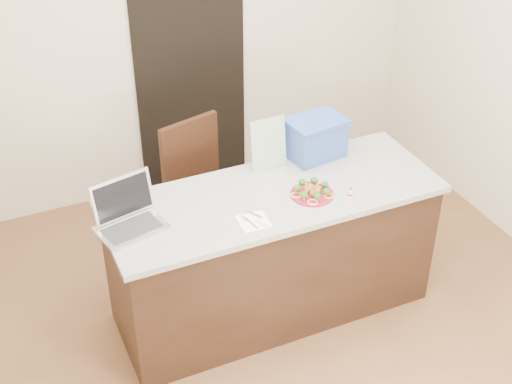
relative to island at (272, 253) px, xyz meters
name	(u,v)px	position (x,y,z in m)	size (l,w,h in m)	color
ground	(288,331)	(0.00, -0.25, -0.46)	(4.00, 4.00, 0.00)	brown
room_shell	(296,107)	(0.00, -0.25, 1.16)	(4.00, 4.00, 4.00)	white
doorway	(191,70)	(0.10, 1.73, 0.54)	(0.90, 0.02, 2.00)	black
island	(272,253)	(0.00, 0.00, 0.00)	(2.06, 0.76, 0.92)	black
plate	(312,194)	(0.20, -0.11, 0.47)	(0.26, 0.26, 0.02)	maroon
meatballs	(313,190)	(0.21, -0.11, 0.49)	(0.10, 0.10, 0.04)	brown
broccoli	(312,188)	(0.20, -0.11, 0.51)	(0.22, 0.22, 0.04)	#184412
pepper_rings	(312,192)	(0.20, -0.11, 0.48)	(0.25, 0.25, 0.01)	yellow
napkin	(253,222)	(-0.23, -0.22, 0.46)	(0.17, 0.17, 0.01)	white
fork	(250,221)	(-0.25, -0.21, 0.47)	(0.04, 0.15, 0.00)	silver
knife	(260,221)	(-0.20, -0.23, 0.47)	(0.07, 0.19, 0.01)	silver
yogurt_bottle	(350,193)	(0.40, -0.22, 0.48)	(0.03, 0.03, 0.06)	silver
laptop	(127,213)	(-0.88, 0.06, 0.53)	(0.42, 0.37, 0.26)	#B1B1B6
leaflet	(269,144)	(0.10, 0.29, 0.63)	(0.24, 0.00, 0.34)	silver
blue_box	(315,138)	(0.44, 0.29, 0.59)	(0.40, 0.31, 0.27)	#294895
chair	(197,184)	(-0.22, 0.77, 0.13)	(0.56, 0.57, 1.04)	#341A0F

